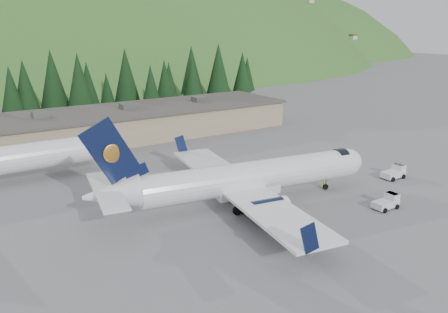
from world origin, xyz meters
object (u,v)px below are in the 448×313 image
baggage_tug_a (387,202)px  terminal_building (102,126)px  baggage_tug_b (395,172)px  ramp_worker (324,180)px  airliner (245,179)px

baggage_tug_a → terminal_building: bearing=110.4°
baggage_tug_a → terminal_building: 50.32m
baggage_tug_b → ramp_worker: size_ratio=1.81×
terminal_building → ramp_worker: terminal_building is taller
baggage_tug_a → baggage_tug_b: size_ratio=0.93×
airliner → ramp_worker: airliner is taller
ramp_worker → airliner: bearing=-9.9°
baggage_tug_b → airliner: bearing=171.4°
baggage_tug_a → terminal_building: terminal_building is taller
airliner → terminal_building: (-4.03, 37.84, -0.38)m
ramp_worker → terminal_building: bearing=-73.0°
baggage_tug_a → ramp_worker: bearing=97.3°
baggage_tug_b → terminal_building: 48.99m
baggage_tug_b → ramp_worker: (-10.37, 2.64, 0.13)m
airliner → terminal_building: bearing=105.2°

